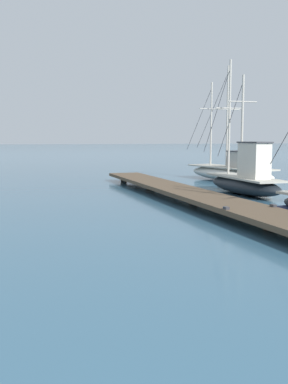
# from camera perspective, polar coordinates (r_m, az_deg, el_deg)

# --- Properties ---
(floating_dock) EXTENTS (3.01, 21.09, 0.53)m
(floating_dock) POSITION_cam_1_polar(r_m,az_deg,el_deg) (17.40, 6.32, -0.32)
(floating_dock) COLOR brown
(floating_dock) RESTS_ON ground
(fishing_boat_0) EXTENTS (3.59, 8.16, 6.73)m
(fishing_boat_0) POSITION_cam_1_polar(r_m,az_deg,el_deg) (26.82, 11.04, 2.57)
(fishing_boat_0) COLOR silver
(fishing_boat_0) RESTS_ON ground
(fishing_boat_2) EXTENTS (1.85, 7.19, 6.23)m
(fishing_boat_2) POSITION_cam_1_polar(r_m,az_deg,el_deg) (20.66, 12.83, 1.62)
(fishing_boat_2) COLOR black
(fishing_boat_2) RESTS_ON ground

